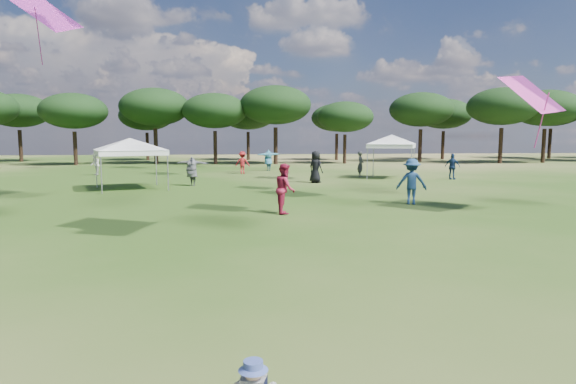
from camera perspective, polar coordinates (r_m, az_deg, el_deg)
name	(u,v)px	position (r m, az deg, el deg)	size (l,w,h in m)	color
tree_line	(264,110)	(50.20, -2.80, 9.72)	(108.78, 17.63, 7.77)	black
tent_left	(130,141)	(25.95, -18.23, 5.81)	(6.29, 6.29, 2.91)	gray
tent_right	(392,137)	(31.69, 12.21, 6.44)	(5.26, 5.26, 3.11)	gray
festival_crowd	(207,169)	(27.60, -9.61, 2.67)	(29.19, 22.39, 1.86)	#48484D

